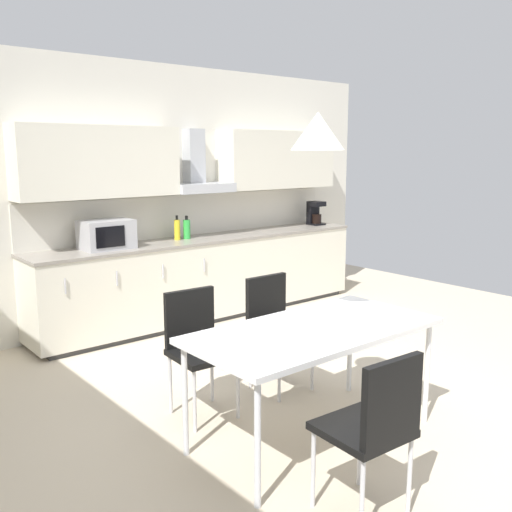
% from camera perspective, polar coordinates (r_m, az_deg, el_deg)
% --- Properties ---
extents(ground_plane, '(8.77, 8.01, 0.02)m').
position_cam_1_polar(ground_plane, '(4.20, 3.93, -15.43)').
color(ground_plane, beige).
extents(wall_back, '(7.01, 0.10, 2.73)m').
position_cam_1_polar(wall_back, '(6.06, -14.03, 5.80)').
color(wall_back, silver).
rests_on(wall_back, ground_plane).
extents(kitchen_counter, '(3.94, 0.62, 0.89)m').
position_cam_1_polar(kitchen_counter, '(6.35, -4.92, -2.09)').
color(kitchen_counter, '#333333').
rests_on(kitchen_counter, ground_plane).
extents(backsplash_tile, '(3.92, 0.02, 0.45)m').
position_cam_1_polar(backsplash_tile, '(6.47, -6.44, 4.13)').
color(backsplash_tile, silver).
rests_on(backsplash_tile, kitchen_counter).
extents(upper_wall_cabinets, '(3.92, 0.40, 0.68)m').
position_cam_1_polar(upper_wall_cabinets, '(6.30, -5.76, 9.38)').
color(upper_wall_cabinets, silver).
extents(microwave, '(0.48, 0.35, 0.28)m').
position_cam_1_polar(microwave, '(5.67, -14.73, 2.10)').
color(microwave, '#ADADB2').
rests_on(microwave, kitchen_counter).
extents(coffee_maker, '(0.18, 0.19, 0.30)m').
position_cam_1_polar(coffee_maker, '(7.37, 5.90, 4.29)').
color(coffee_maker, black).
rests_on(coffee_maker, kitchen_counter).
extents(bottle_yellow, '(0.06, 0.06, 0.26)m').
position_cam_1_polar(bottle_yellow, '(6.11, -7.89, 2.65)').
color(bottle_yellow, yellow).
rests_on(bottle_yellow, kitchen_counter).
extents(bottle_green, '(0.08, 0.08, 0.25)m').
position_cam_1_polar(bottle_green, '(6.18, -6.94, 2.70)').
color(bottle_green, green).
rests_on(bottle_green, kitchen_counter).
extents(dining_table, '(1.60, 0.80, 0.74)m').
position_cam_1_polar(dining_table, '(3.61, 5.82, -7.80)').
color(dining_table, white).
rests_on(dining_table, ground_plane).
extents(chair_near_left, '(0.42, 0.42, 0.87)m').
position_cam_1_polar(chair_near_left, '(2.93, 11.83, -15.77)').
color(chair_near_left, black).
rests_on(chair_near_left, ground_plane).
extents(chair_far_right, '(0.40, 0.40, 0.87)m').
position_cam_1_polar(chair_far_right, '(4.43, 1.84, -6.45)').
color(chair_far_right, black).
rests_on(chair_far_right, ground_plane).
extents(chair_far_left, '(0.43, 0.43, 0.87)m').
position_cam_1_polar(chair_far_left, '(4.01, -5.91, -8.32)').
color(chair_far_left, black).
rests_on(chair_far_left, ground_plane).
extents(pendant_lamp, '(0.32, 0.32, 0.22)m').
position_cam_1_polar(pendant_lamp, '(3.43, 6.20, 12.30)').
color(pendant_lamp, silver).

